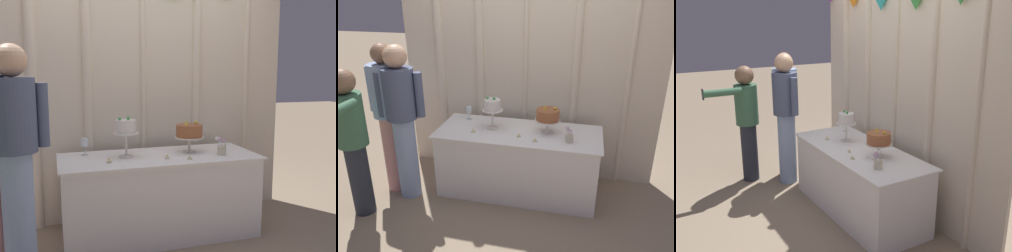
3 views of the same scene
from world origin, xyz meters
The scene contains 11 objects.
ground_plane centered at (0.00, 0.00, 0.00)m, with size 24.00×24.00×0.00m, color gray.
draped_curtain centered at (-0.05, 0.59, 1.44)m, with size 2.97×0.19×2.72m.
cake_table centered at (0.00, 0.10, 0.36)m, with size 1.73×0.72×0.72m.
cake_display_nearleft centered at (-0.29, 0.12, 0.97)m, with size 0.22×0.22×0.35m.
cake_display_nearright centered at (0.29, 0.14, 0.91)m, with size 0.27×0.27×0.30m.
wine_glass centered at (-0.62, 0.31, 0.83)m, with size 0.06×0.06×0.15m.
flower_vase centered at (0.53, -0.04, 0.79)m, with size 0.10×0.12×0.16m.
tealight_far_left centered at (-0.46, -0.03, 0.73)m, with size 0.05×0.05×0.04m.
tealight_near_left centered at (0.03, -0.04, 0.73)m, with size 0.04×0.04×0.03m.
tealight_near_right centered at (0.20, -0.11, 0.73)m, with size 0.05×0.05×0.03m.
guest_man_pink_jacket centered at (-1.14, -0.25, 0.91)m, with size 0.47×0.37×1.64m.
Camera 1 is at (-0.87, -2.97, 1.46)m, focal length 39.84 mm.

